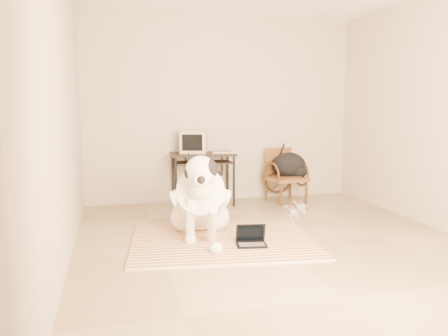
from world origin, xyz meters
name	(u,v)px	position (x,y,z in m)	size (l,w,h in m)	color
floor	(276,244)	(0.00, 0.00, 0.00)	(4.50, 4.50, 0.00)	#937F5A
wall_back	(222,110)	(0.00, 2.25, 1.35)	(4.50, 4.50, 0.00)	#BBAB99
wall_left	(63,111)	(-2.00, 0.00, 1.35)	(4.50, 4.50, 0.00)	#BBAB99
rug	(223,241)	(-0.51, 0.20, 0.01)	(2.04, 1.65, 0.02)	#C24E24
dog	(200,201)	(-0.70, 0.43, 0.39)	(0.67, 1.39, 0.99)	white
laptop	(251,240)	(-0.28, -0.03, 0.07)	(0.33, 0.26, 0.21)	black
computer_desk	(203,160)	(-0.36, 1.96, 0.64)	(0.91, 0.54, 0.74)	black
crt_monitor	(194,142)	(-0.47, 2.03, 0.90)	(0.45, 0.43, 0.32)	#B5AA8E
desk_keyboard	(224,152)	(-0.06, 1.87, 0.75)	(0.34, 0.12, 0.02)	#B5AA8E
pc_tower	(216,189)	(-0.17, 1.96, 0.22)	(0.31, 0.51, 0.44)	#535356
rattan_chair	(284,175)	(0.86, 1.90, 0.39)	(0.59, 0.57, 0.78)	brown
backpack	(290,166)	(0.94, 1.86, 0.53)	(0.53, 0.42, 0.37)	black
sneaker_left	(290,211)	(0.62, 1.10, 0.04)	(0.13, 0.28, 0.09)	silver
sneaker_right	(298,207)	(0.82, 1.29, 0.05)	(0.18, 0.32, 0.11)	silver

